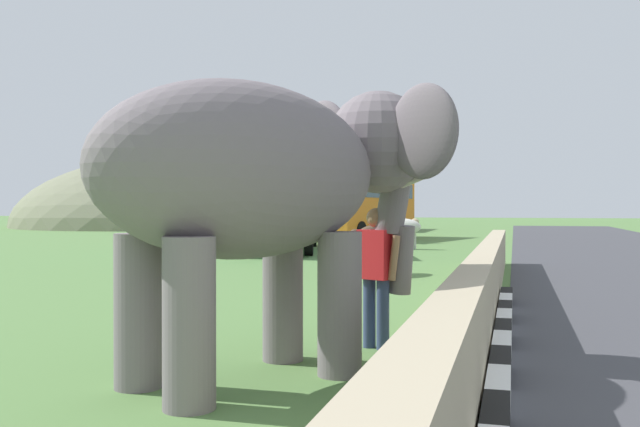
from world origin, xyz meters
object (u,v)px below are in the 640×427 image
(person_handler, at_px, (376,270))
(bus_red, at_px, (365,202))
(cow_mid, at_px, (401,227))
(bus_orange, at_px, (363,200))
(cow_far, at_px, (397,224))
(bus_teal, at_px, (281,197))
(elephant, at_px, (273,177))
(cow_near, at_px, (373,240))

(person_handler, relative_size, bus_red, 0.19)
(person_handler, relative_size, cow_mid, 0.86)
(bus_orange, distance_m, cow_far, 4.15)
(bus_teal, height_order, bus_orange, same)
(bus_teal, distance_m, cow_mid, 4.97)
(bus_red, bearing_deg, elephant, -169.12)
(bus_orange, relative_size, cow_near, 4.34)
(cow_far, bearing_deg, cow_near, -172.85)
(bus_orange, relative_size, cow_mid, 4.36)
(cow_mid, bearing_deg, bus_teal, 116.79)
(bus_teal, xyz_separation_m, bus_red, (24.14, 1.89, 0.00))
(bus_orange, bearing_deg, bus_red, 11.60)
(cow_mid, distance_m, cow_far, 4.98)
(person_handler, bearing_deg, bus_orange, 12.60)
(elephant, distance_m, bus_red, 43.51)
(bus_orange, bearing_deg, cow_near, -166.98)
(person_handler, distance_m, cow_far, 24.39)
(person_handler, height_order, bus_red, bus_red)
(bus_orange, xyz_separation_m, bus_red, (13.90, 2.85, 0.00))
(bus_orange, relative_size, cow_far, 4.34)
(bus_orange, distance_m, cow_near, 19.19)
(cow_far, bearing_deg, person_handler, -171.21)
(cow_mid, bearing_deg, cow_far, 11.17)
(bus_teal, relative_size, cow_far, 4.55)
(cow_mid, bearing_deg, bus_red, 15.74)
(cow_far, bearing_deg, bus_red, 17.01)
(bus_teal, xyz_separation_m, bus_orange, (10.24, -0.97, -0.00))
(elephant, xyz_separation_m, cow_mid, (20.76, 2.02, -1.09))
(elephant, height_order, cow_far, elephant)
(elephant, height_order, bus_teal, bus_teal)
(bus_red, distance_m, cow_mid, 22.86)
(elephant, xyz_separation_m, bus_red, (42.72, 8.21, 0.12))
(cow_mid, bearing_deg, person_handler, -171.82)
(cow_mid, xyz_separation_m, cow_far, (4.89, 0.97, 0.00))
(bus_orange, bearing_deg, cow_far, -143.29)
(bus_teal, height_order, cow_mid, bus_teal)
(bus_red, relative_size, cow_near, 4.55)
(bus_red, bearing_deg, cow_mid, -164.26)
(elephant, relative_size, bus_orange, 0.47)
(bus_red, distance_m, cow_near, 33.35)
(bus_orange, xyz_separation_m, cow_mid, (-8.07, -3.34, -1.21))
(elephant, height_order, cow_near, elephant)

